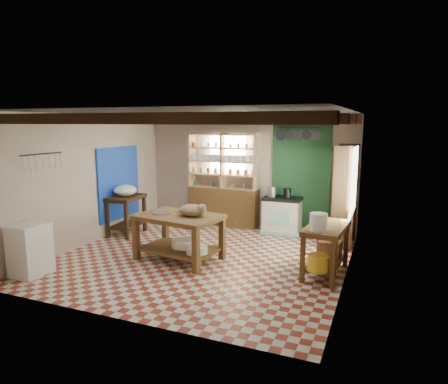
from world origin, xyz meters
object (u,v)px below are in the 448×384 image
at_px(work_table, 179,237).
at_px(right_counter, 326,250).
at_px(prep_table, 126,215).
at_px(white_cabinet, 30,249).
at_px(stove, 282,215).
at_px(cat, 192,210).

height_order(work_table, right_counter, work_table).
height_order(prep_table, white_cabinet, prep_table).
relative_size(stove, cat, 1.77).
bearing_deg(work_table, right_counter, 14.54).
xyz_separation_m(prep_table, white_cabinet, (-0.02, -2.54, -0.01)).
xyz_separation_m(stove, right_counter, (1.25, -2.14, 0.00)).
distance_m(work_table, cat, 0.57).
xyz_separation_m(white_cabinet, cat, (2.13, 1.55, 0.50)).
relative_size(work_table, stove, 1.76).
xyz_separation_m(work_table, cat, (0.25, 0.01, 0.51)).
height_order(stove, cat, cat).
height_order(stove, white_cabinet, white_cabinet).
height_order(white_cabinet, cat, cat).
height_order(prep_table, cat, cat).
distance_m(stove, cat, 2.65).
height_order(work_table, prep_table, prep_table).
distance_m(stove, prep_table, 3.43).
height_order(white_cabinet, right_counter, white_cabinet).
bearing_deg(work_table, white_cabinet, -131.85).
bearing_deg(stove, work_table, -118.66).
xyz_separation_m(work_table, stove, (1.28, 2.40, -0.01)).
bearing_deg(cat, white_cabinet, -145.17).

